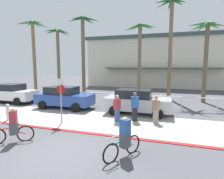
{
  "coord_description": "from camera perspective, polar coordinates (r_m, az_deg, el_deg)",
  "views": [
    {
      "loc": [
        3.69,
        -5.52,
        3.23
      ],
      "look_at": [
        0.1,
        6.0,
        1.69
      ],
      "focal_mm": 28.93,
      "sensor_mm": 36.0,
      "label": 1
    }
  ],
  "objects": [
    {
      "name": "cyclist_red_1",
      "position": [
        8.88,
        -28.88,
        -10.24
      ],
      "size": [
        1.54,
        1.07,
        1.5
      ],
      "color": "black",
      "rests_on": "ground"
    },
    {
      "name": "palm_tree_0",
      "position": [
        22.77,
        -23.59,
        14.11
      ],
      "size": [
        3.18,
        3.38,
        8.36
      ],
      "color": "#846B4C",
      "rests_on": "ground"
    },
    {
      "name": "pedestrian_1",
      "position": [
        10.82,
        7.23,
        -5.75
      ],
      "size": [
        0.47,
        0.43,
        1.73
      ],
      "color": "#232326",
      "rests_on": "ground"
    },
    {
      "name": "cyclist_teal_0",
      "position": [
        6.65,
        3.83,
        -15.15
      ],
      "size": [
        1.0,
        1.58,
        1.5
      ],
      "color": "black",
      "rests_on": "ground"
    },
    {
      "name": "curb_paint",
      "position": [
        9.13,
        -7.91,
        -13.4
      ],
      "size": [
        44.0,
        0.24,
        0.03
      ],
      "primitive_type": "cube",
      "color": "maroon",
      "rests_on": "ground"
    },
    {
      "name": "pedestrian_0",
      "position": [
        10.64,
        1.64,
        -6.3
      ],
      "size": [
        0.42,
        0.47,
        1.6
      ],
      "color": "#384C7A",
      "rests_on": "ground"
    },
    {
      "name": "car_white_0",
      "position": [
        18.59,
        -29.11,
        -0.95
      ],
      "size": [
        4.4,
        2.02,
        1.69
      ],
      "color": "white",
      "rests_on": "ground"
    },
    {
      "name": "car_blue_1",
      "position": [
        14.5,
        -14.87,
        -2.35
      ],
      "size": [
        4.4,
        2.02,
        1.69
      ],
      "color": "#284793",
      "rests_on": "ground"
    },
    {
      "name": "ground_plane",
      "position": [
        16.27,
        3.87,
        -4.2
      ],
      "size": [
        80.0,
        80.0,
        0.0
      ],
      "primitive_type": "plane",
      "color": "#4C4C51"
    },
    {
      "name": "pedestrian_2",
      "position": [
        10.71,
        13.68,
        -6.51
      ],
      "size": [
        0.48,
        0.45,
        1.57
      ],
      "color": "gray",
      "rests_on": "ground"
    },
    {
      "name": "palm_tree_2",
      "position": [
        19.09,
        -9.07,
        15.2
      ],
      "size": [
        3.63,
        2.83,
        8.26
      ],
      "color": "brown",
      "rests_on": "ground"
    },
    {
      "name": "car_silver_2",
      "position": [
        12.43,
        7.8,
        -3.75
      ],
      "size": [
        4.4,
        2.02,
        1.69
      ],
      "color": "#B2B7BC",
      "rests_on": "ground"
    },
    {
      "name": "rail_fence",
      "position": [
        14.69,
        2.54,
        -2.1
      ],
      "size": [
        23.63,
        0.08,
        1.04
      ],
      "color": "white",
      "rests_on": "ground"
    },
    {
      "name": "building_backdrop",
      "position": [
        32.3,
        15.36,
        8.36
      ],
      "size": [
        23.73,
        10.92,
        7.96
      ],
      "color": "beige",
      "rests_on": "ground"
    },
    {
      "name": "palm_tree_3",
      "position": [
        19.25,
        8.84,
        14.86
      ],
      "size": [
        3.48,
        3.53,
        7.6
      ],
      "color": "#756047",
      "rests_on": "ground"
    },
    {
      "name": "stop_sign_bike_lane",
      "position": [
        10.54,
        -15.87,
        -1.48
      ],
      "size": [
        0.52,
        0.56,
        2.56
      ],
      "color": "gray",
      "rests_on": "ground"
    },
    {
      "name": "sidewalk_strip",
      "position": [
        10.88,
        -3.36,
        -9.96
      ],
      "size": [
        44.0,
        4.0,
        0.02
      ],
      "primitive_type": "cube",
      "color": "#ADAAA0",
      "rests_on": "ground"
    },
    {
      "name": "palm_tree_5",
      "position": [
        18.32,
        27.74,
        13.71
      ],
      "size": [
        3.37,
        3.76,
        7.14
      ],
      "color": "brown",
      "rests_on": "ground"
    },
    {
      "name": "palm_tree_4",
      "position": [
        19.1,
        18.11,
        18.26
      ],
      "size": [
        3.08,
        3.28,
        9.66
      ],
      "color": "#756047",
      "rests_on": "ground"
    },
    {
      "name": "bollard_0",
      "position": [
        12.64,
        -30.05,
        -6.12
      ],
      "size": [
        0.2,
        0.2,
        1.0
      ],
      "color": "white",
      "rests_on": "ground"
    },
    {
      "name": "palm_tree_1",
      "position": [
        21.83,
        -16.73,
        12.75
      ],
      "size": [
        3.32,
        3.2,
        7.47
      ],
      "color": "#756047",
      "rests_on": "ground"
    }
  ]
}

